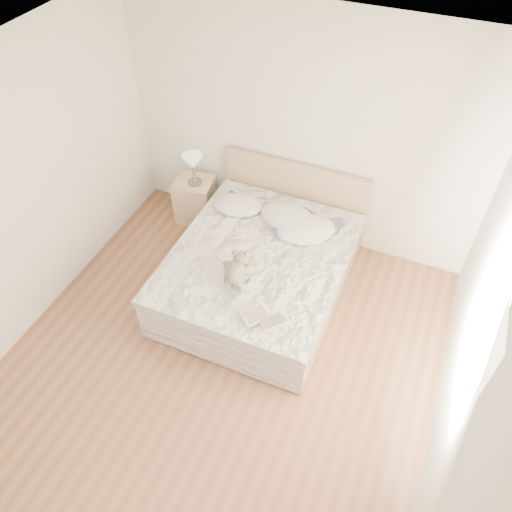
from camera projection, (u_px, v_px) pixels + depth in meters
name	position (u px, v px, depth m)	size (l,w,h in m)	color
floor	(214.00, 373.00, 4.78)	(4.00, 4.50, 0.00)	brown
ceiling	(186.00, 123.00, 2.85)	(4.00, 4.50, 0.00)	white
wall_back	(301.00, 133.00, 5.26)	(4.00, 0.02, 2.70)	silver
wall_left	(0.00, 213.00, 4.36)	(0.02, 4.50, 2.70)	silver
wall_right	(475.00, 369.00, 3.27)	(0.02, 4.50, 2.70)	silver
window	(483.00, 325.00, 3.40)	(0.02, 1.30, 1.10)	white
bed	(262.00, 268.00, 5.33)	(1.72, 2.14, 1.00)	tan
nightstand	(196.00, 200.00, 6.18)	(0.45, 0.40, 0.56)	tan
table_lamp	(193.00, 163.00, 5.76)	(0.32, 0.32, 0.39)	#484340
pillow_left	(238.00, 205.00, 5.54)	(0.54, 0.38, 0.16)	silver
pillow_middle	(288.00, 217.00, 5.40)	(0.63, 0.44, 0.19)	silver
pillow_right	(306.00, 230.00, 5.26)	(0.63, 0.44, 0.19)	white
blouse	(299.00, 226.00, 5.32)	(0.57, 0.61, 0.02)	#364562
photo_book	(237.00, 200.00, 5.62)	(0.33, 0.23, 0.02)	silver
childrens_book	(265.00, 318.00, 4.46)	(0.36, 0.24, 0.02)	#FEEECB
teddy_bear	(235.00, 277.00, 4.77)	(0.26, 0.37, 0.19)	#6B6350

